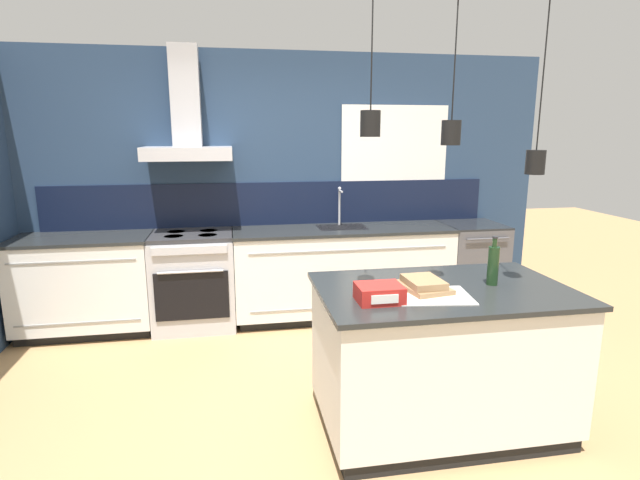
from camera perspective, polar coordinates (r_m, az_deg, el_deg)
name	(u,v)px	position (r m, az deg, el deg)	size (l,w,h in m)	color
ground_plane	(303,411)	(3.54, -1.92, -18.92)	(16.00, 16.00, 0.00)	#A87F51
wall_back	(270,181)	(5.03, -5.78, 6.75)	(5.60, 2.46, 2.60)	navy
counter_run_left	(86,285)	(5.07, -25.21, -4.64)	(1.20, 0.64, 0.91)	black
counter_run_sink	(343,272)	(5.00, 2.60, -3.67)	(2.16, 0.64, 1.30)	black
oven_range	(194,280)	(4.90, -14.19, -4.47)	(0.75, 0.66, 0.91)	#B5B5BA
dishwasher	(470,266)	(5.46, 16.73, -2.90)	(0.58, 0.65, 0.91)	#4C4C51
kitchen_island	(440,357)	(3.28, 13.55, -12.82)	(1.52, 0.96, 0.91)	black
bottle_on_island	(493,265)	(3.23, 19.18, -2.67)	(0.07, 0.07, 0.30)	#193319
book_stack	(424,285)	(3.02, 11.77, -5.07)	(0.29, 0.35, 0.08)	olive
red_supply_box	(379,293)	(2.79, 6.80, -6.07)	(0.25, 0.21, 0.10)	red
paper_pile	(430,296)	(2.94, 12.49, -6.22)	(0.49, 0.39, 0.01)	silver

